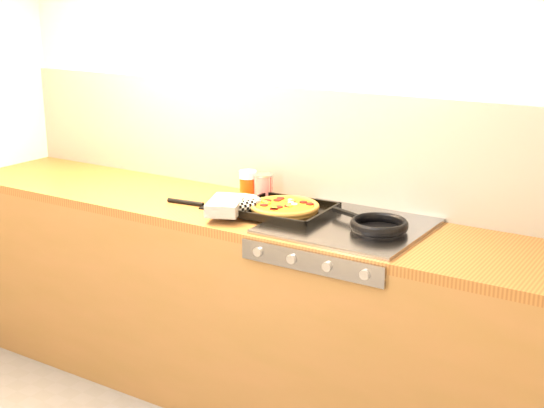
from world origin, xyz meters
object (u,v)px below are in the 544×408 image
Objects in this scene: pizza_on_tray at (269,207)px; juice_glass at (248,185)px; frying_pan at (378,226)px; tomato_can at (263,187)px.

pizza_on_tray is 3.78× the size of juice_glass.
frying_pan is 0.73m from juice_glass.
juice_glass reaches higher than pizza_on_tray.
pizza_on_tray reaches higher than frying_pan.
pizza_on_tray is 1.26× the size of frying_pan.
frying_pan is 3.01× the size of juice_glass.
juice_glass is at bearing -166.86° from tomato_can.
frying_pan is at bearing 2.37° from pizza_on_tray.
pizza_on_tray is at bearing -38.03° from juice_glass.
tomato_can reaches higher than frying_pan.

